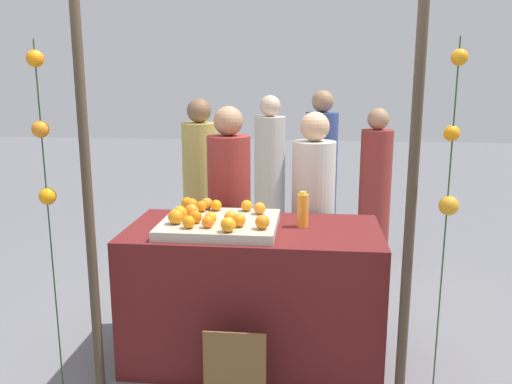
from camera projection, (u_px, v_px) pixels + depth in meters
name	position (u px, v px, depth m)	size (l,w,h in m)	color
ground_plane	(254.00, 355.00, 3.58)	(24.00, 24.00, 0.00)	slate
stall_counter	(254.00, 293.00, 3.48)	(1.60, 0.81, 0.88)	#5B1919
orange_tray	(220.00, 224.00, 3.35)	(0.72, 0.63, 0.06)	#B2AD99
orange_0	(211.00, 218.00, 3.25)	(0.07, 0.07, 0.07)	orange
orange_1	(239.00, 220.00, 3.19)	(0.08, 0.08, 0.08)	orange
orange_2	(262.00, 222.00, 3.14)	(0.09, 0.09, 0.09)	orange
orange_3	(228.00, 225.00, 3.08)	(0.09, 0.09, 0.09)	orange
orange_4	(260.00, 208.00, 3.48)	(0.08, 0.08, 0.08)	orange
orange_5	(247.00, 206.00, 3.56)	(0.08, 0.08, 0.08)	orange
orange_6	(192.00, 211.00, 3.40)	(0.09, 0.09, 0.09)	orange
orange_7	(207.00, 204.00, 3.60)	(0.08, 0.08, 0.08)	orange
orange_8	(192.00, 205.00, 3.56)	(0.09, 0.09, 0.09)	orange
orange_9	(187.00, 203.00, 3.62)	(0.08, 0.08, 0.08)	orange
orange_10	(196.00, 217.00, 3.27)	(0.08, 0.08, 0.08)	orange
orange_11	(201.00, 206.00, 3.54)	(0.07, 0.07, 0.07)	orange
orange_12	(231.00, 217.00, 3.26)	(0.08, 0.08, 0.08)	orange
orange_13	(180.00, 213.00, 3.34)	(0.09, 0.09, 0.09)	orange
orange_14	(189.00, 222.00, 3.16)	(0.08, 0.08, 0.08)	orange
orange_15	(216.00, 205.00, 3.57)	(0.07, 0.07, 0.07)	orange
orange_16	(208.00, 222.00, 3.17)	(0.07, 0.07, 0.07)	orange
orange_17	(176.00, 217.00, 3.25)	(0.09, 0.09, 0.09)	orange
juice_bottle	(303.00, 210.00, 3.39)	(0.07, 0.07, 0.23)	orange
chalkboard_sign	(235.00, 372.00, 2.95)	(0.35, 0.03, 0.48)	brown
vendor_left	(229.00, 220.00, 4.06)	(0.32, 0.32, 1.61)	maroon
vendor_right	(312.00, 226.00, 3.98)	(0.32, 0.32, 1.58)	beige
crowd_person_0	(270.00, 178.00, 5.68)	(0.33, 0.33, 1.63)	beige
crowd_person_1	(201.00, 193.00, 4.96)	(0.33, 0.33, 1.63)	tan
crowd_person_2	(321.00, 176.00, 5.65)	(0.34, 0.34, 1.68)	#384C8C
crowd_person_3	(375.00, 192.00, 5.21)	(0.31, 0.31, 1.53)	maroon
canopy_post_left	(88.00, 205.00, 3.00)	(0.06, 0.06, 2.23)	#473828
canopy_post_right	(410.00, 214.00, 2.81)	(0.06, 0.06, 2.23)	#473828
garland_strand_left	(42.00, 138.00, 2.88)	(0.10, 0.10, 2.01)	#2D4C23
garland_strand_right	(452.00, 156.00, 2.69)	(0.10, 0.10, 2.01)	#2D4C23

